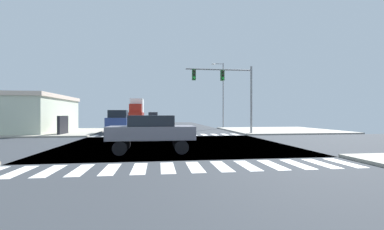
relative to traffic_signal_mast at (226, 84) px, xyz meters
name	(u,v)px	position (x,y,z in m)	size (l,w,h in m)	color
ground	(175,145)	(-5.45, -7.37, -4.91)	(90.00, 90.00, 0.05)	#30343A
sidewalk_corner_ne	(278,130)	(7.55, 4.63, -4.82)	(12.00, 12.00, 0.14)	#A09B91
sidewalk_corner_nw	(43,132)	(-18.45, 4.63, -4.82)	(12.00, 12.00, 0.14)	#A49F90
crosswalk_near	(181,167)	(-5.70, -14.67, -4.88)	(13.50, 2.00, 0.01)	silver
crosswalk_far	(167,135)	(-5.70, -0.07, -4.88)	(13.50, 2.00, 0.01)	silver
traffic_signal_mast	(226,84)	(0.00, 0.00, 0.00)	(6.52, 0.55, 6.62)	gray
street_lamp	(222,90)	(2.29, 10.90, 0.46)	(1.78, 0.32, 9.07)	gray
sedan_farside_1	(152,130)	(-6.86, -10.87, -3.77)	(4.30, 1.80, 1.88)	black
box_truck_crossing_1	(137,111)	(-10.45, 24.94, -2.32)	(2.40, 7.20, 4.85)	black
pickup_queued_1	(153,118)	(-7.45, 27.64, -3.60)	(2.00, 5.10, 2.35)	black
pickup_leading_2	(119,121)	(-10.45, 3.02, -3.60)	(2.00, 5.10, 2.35)	black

